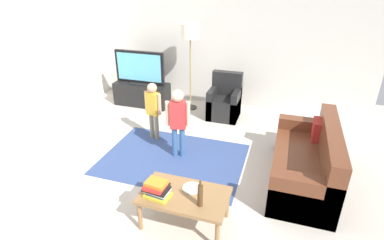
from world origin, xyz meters
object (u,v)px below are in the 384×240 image
tv_stand (142,94)px  coffee_table (184,198)px  child_near_tv (153,106)px  plate (192,188)px  floor_lamp (190,36)px  child_center (178,118)px  tv (140,68)px  armchair (225,103)px  couch (309,164)px  tv_remote (163,183)px  bottle (200,195)px  book_stack (157,189)px

tv_stand → coffee_table: 3.74m
child_near_tv → plate: child_near_tv is taller
floor_lamp → child_near_tv: bearing=-97.0°
child_center → tv_stand: bearing=130.7°
tv → coffee_table: (2.08, -3.08, -0.48)m
tv_stand → armchair: size_ratio=1.33×
floor_lamp → plate: size_ratio=8.09×
armchair → plate: size_ratio=4.09×
tv_stand → couch: couch is taller
child_near_tv → coffee_table: 2.14m
armchair → tv_remote: size_ratio=5.29×
armchair → coffee_table: armchair is taller
tv → bottle: size_ratio=3.42×
book_stack → bottle: size_ratio=0.97×
child_center → bottle: 1.68m
tv → plate: size_ratio=5.00×
couch → bottle: 1.84m
tv_stand → tv: tv is taller
child_near_tv → floor_lamp: bearing=83.0°
child_center → tv_remote: bearing=-77.6°
tv_stand → couch: 3.90m
bottle → tv_remote: 0.58m
tv → plate: bearing=-54.3°
coffee_table → book_stack: book_stack is taller
armchair → coffee_table: bearing=-86.1°
floor_lamp → plate: 3.49m
child_center → plate: child_center is taller
tv_stand → tv: size_ratio=1.09×
tv → armchair: (1.87, -0.02, -0.55)m
tv_stand → child_near_tv: child_near_tv is taller
book_stack → bottle: bottle is taller
tv → armchair: 1.95m
bottle → couch: bearing=50.5°
tv → plate: tv is taller
armchair → book_stack: (-0.07, -3.19, 0.22)m
bottle → plate: bottle is taller
armchair → child_center: 1.78m
tv_stand → armchair: (1.87, -0.04, 0.05)m
child_near_tv → bottle: size_ratio=3.21×
coffee_table → tv: bearing=124.0°
tv → book_stack: size_ratio=3.52×
tv_remote → tv_stand: bearing=123.6°
tv_stand → couch: (3.45, -1.82, 0.05)m
tv_remote → floor_lamp: bearing=105.5°
plate → tv_remote: bearing=-176.7°
armchair → coffee_table: (0.21, -3.06, 0.07)m
child_center → book_stack: 1.52m
floor_lamp → plate: floor_lamp is taller
couch → floor_lamp: bearing=140.3°
coffee_table → plate: (0.05, 0.12, 0.06)m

